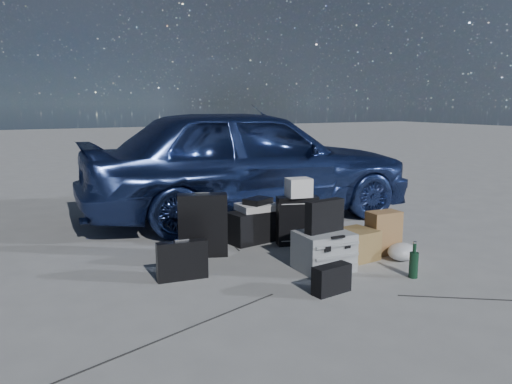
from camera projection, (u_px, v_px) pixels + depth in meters
ground at (321, 274)px, 4.66m from camera, size 60.00×60.00×0.00m
car at (248, 162)px, 6.90m from camera, size 4.70×2.22×1.55m
pelican_case at (324, 251)px, 4.76m from camera, size 0.52×0.43×0.36m
laptop_bag at (325, 216)px, 4.72m from camera, size 0.42×0.15×0.31m
briefcase at (182, 260)px, 4.48m from camera, size 0.47×0.16×0.36m
suitcase_left at (203, 225)px, 5.16m from camera, size 0.54×0.35×0.65m
suitcase_right at (297, 221)px, 5.59m from camera, size 0.49×0.30×0.55m
white_carton at (299, 188)px, 5.51m from camera, size 0.29×0.25×0.21m
duffel_bag at (258, 226)px, 5.76m from camera, size 0.76×0.42×0.36m
flat_box_white at (257, 207)px, 5.73m from camera, size 0.45×0.34×0.08m
flat_box_black at (258, 201)px, 5.71m from camera, size 0.36×0.32×0.07m
kraft_bag at (383, 233)px, 5.25m from camera, size 0.36×0.23×0.46m
cardboard_box at (355, 245)px, 5.07m from camera, size 0.44×0.40×0.31m
plastic_bag at (402, 252)px, 5.05m from camera, size 0.36×0.32×0.18m
messenger_bag at (332, 279)px, 4.17m from camera, size 0.36×0.17×0.24m
green_bottle at (414, 260)px, 4.53m from camera, size 0.11×0.11×0.32m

